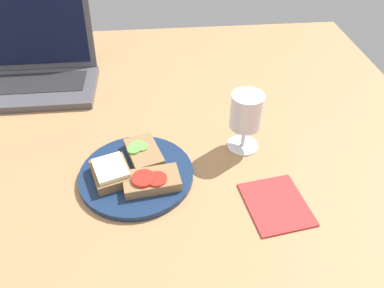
% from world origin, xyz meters
% --- Properties ---
extents(wooden_table, '(1.40, 1.40, 0.03)m').
position_xyz_m(wooden_table, '(0.00, 0.00, 0.01)').
color(wooden_table, '#B27F51').
rests_on(wooden_table, ground).
extents(plate, '(0.25, 0.25, 0.01)m').
position_xyz_m(plate, '(-0.04, -0.07, 0.04)').
color(plate, navy).
rests_on(plate, wooden_table).
extents(sandwich_with_tomato, '(0.12, 0.08, 0.03)m').
position_xyz_m(sandwich_with_tomato, '(-0.01, -0.11, 0.06)').
color(sandwich_with_tomato, '#937047').
rests_on(sandwich_with_tomato, plate).
extents(sandwich_with_cucumber, '(0.09, 0.12, 0.03)m').
position_xyz_m(sandwich_with_cucumber, '(-0.03, -0.02, 0.06)').
color(sandwich_with_cucumber, '#937047').
rests_on(sandwich_with_cucumber, plate).
extents(sandwich_with_cheese, '(0.10, 0.11, 0.03)m').
position_xyz_m(sandwich_with_cheese, '(-0.09, -0.08, 0.06)').
color(sandwich_with_cheese, brown).
rests_on(sandwich_with_cheese, plate).
extents(wine_glass, '(0.07, 0.07, 0.14)m').
position_xyz_m(wine_glass, '(0.20, 0.01, 0.13)').
color(wine_glass, white).
rests_on(wine_glass, wooden_table).
extents(laptop, '(0.34, 0.26, 0.23)m').
position_xyz_m(laptop, '(-0.34, 0.34, 0.08)').
color(laptop, '#4C4C51').
rests_on(laptop, wooden_table).
extents(napkin, '(0.14, 0.15, 0.00)m').
position_xyz_m(napkin, '(0.24, -0.17, 0.03)').
color(napkin, '#B23333').
rests_on(napkin, wooden_table).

